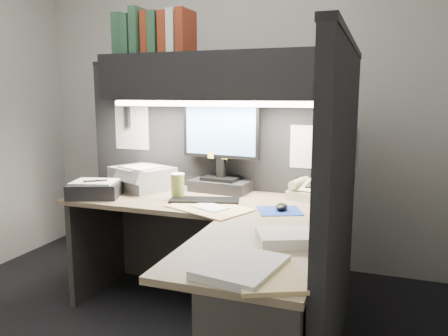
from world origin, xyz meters
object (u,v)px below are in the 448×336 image
Objects in this scene: telephone at (310,192)px; monitor at (221,157)px; notebook_stack at (95,190)px; keyboard at (205,201)px; printer at (142,178)px; overhead_shelf at (215,77)px; coffee_cup at (178,187)px; desk at (219,284)px.

monitor is at bearing -167.24° from telephone.
monitor is 1.92× the size of notebook_stack.
keyboard is 0.73m from notebook_stack.
printer is 1.23× the size of notebook_stack.
overhead_shelf reaches higher than telephone.
telephone is 1.55× the size of coffee_cup.
keyboard is 0.67m from telephone.
monitor is 0.39m from coffee_cup.
telephone is at bearing 12.51° from keyboard.
notebook_stack is at bearing 173.54° from keyboard.
overhead_shelf is 3.65× the size of keyboard.
coffee_cup is at bearing 159.27° from keyboard.
notebook_stack reaches higher than desk.
desk is 5.43× the size of notebook_stack.
desk is at bearing -21.01° from notebook_stack.
overhead_shelf is 9.99× the size of coffee_cup.
telephone is 1.39m from notebook_stack.
overhead_shelf is 6.43× the size of telephone.
coffee_cup reaches higher than telephone.
keyboard is (-0.28, 0.49, 0.30)m from desk.
overhead_shelf is 0.54m from monitor.
monitor reaches higher than telephone.
notebook_stack is at bearing 158.99° from desk.
telephone is at bearing 67.99° from desk.
monitor reaches higher than keyboard.
printer is (-0.55, -0.11, -0.16)m from monitor.
desk is 4.01× the size of keyboard.
keyboard is (0.03, -0.26, -0.76)m from overhead_shelf.
printer is at bearing -175.66° from overhead_shelf.
desk is at bearing -68.21° from overhead_shelf.
monitor is 0.40m from keyboard.
overhead_shelf is at bearing 80.73° from keyboard.
coffee_cup reaches higher than desk.
overhead_shelf is 1.07m from notebook_stack.
telephone is 0.84m from coffee_cup.
monitor is 0.58m from printer.
overhead_shelf is 0.96m from telephone.
telephone is (0.60, 0.31, 0.04)m from keyboard.
monitor reaches higher than notebook_stack.
overhead_shelf reaches higher than monitor.
monitor is 1.41× the size of keyboard.
keyboard is (0.01, -0.33, -0.23)m from monitor.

